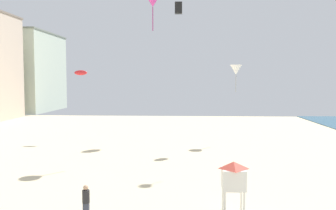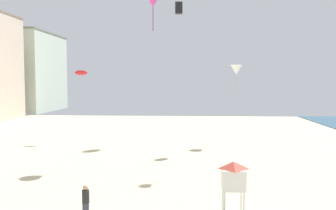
{
  "view_description": "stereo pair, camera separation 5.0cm",
  "coord_description": "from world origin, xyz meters",
  "px_view_note": "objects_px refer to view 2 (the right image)",
  "views": [
    {
      "loc": [
        4.76,
        -5.01,
        6.46
      ],
      "look_at": [
        3.56,
        17.86,
        4.88
      ],
      "focal_mm": 39.17,
      "sensor_mm": 36.0,
      "label": 1
    },
    {
      "loc": [
        4.81,
        -5.01,
        6.46
      ],
      "look_at": [
        3.56,
        17.86,
        4.88
      ],
      "focal_mm": 39.17,
      "sensor_mm": 36.0,
      "label": 2
    }
  ],
  "objects_px": {
    "kite_flyer": "(86,200)",
    "lifeguard_stand": "(233,176)",
    "kite_red_parafoil": "(81,73)",
    "kite_white_delta": "(236,70)",
    "kite_magenta_delta": "(153,0)",
    "kite_black_box": "(179,8)"
  },
  "relations": [
    {
      "from": "kite_flyer",
      "to": "kite_black_box",
      "type": "relative_size",
      "value": 1.31
    },
    {
      "from": "kite_magenta_delta",
      "to": "kite_red_parafoil",
      "type": "xyz_separation_m",
      "value": [
        -8.45,
        7.15,
        -6.02
      ]
    },
    {
      "from": "kite_flyer",
      "to": "kite_magenta_delta",
      "type": "relative_size",
      "value": 0.52
    },
    {
      "from": "kite_flyer",
      "to": "kite_magenta_delta",
      "type": "bearing_deg",
      "value": 7.88
    },
    {
      "from": "lifeguard_stand",
      "to": "kite_flyer",
      "type": "bearing_deg",
      "value": -162.12
    },
    {
      "from": "kite_flyer",
      "to": "kite_magenta_delta",
      "type": "distance_m",
      "value": 19.8
    },
    {
      "from": "kite_red_parafoil",
      "to": "kite_black_box",
      "type": "xyz_separation_m",
      "value": [
        10.42,
        2.57,
        7.23
      ]
    },
    {
      "from": "lifeguard_stand",
      "to": "kite_white_delta",
      "type": "relative_size",
      "value": 0.91
    },
    {
      "from": "kite_white_delta",
      "to": "kite_red_parafoil",
      "type": "bearing_deg",
      "value": 177.61
    },
    {
      "from": "kite_flyer",
      "to": "kite_red_parafoil",
      "type": "height_order",
      "value": "kite_red_parafoil"
    },
    {
      "from": "kite_flyer",
      "to": "lifeguard_stand",
      "type": "relative_size",
      "value": 0.64
    },
    {
      "from": "kite_flyer",
      "to": "kite_white_delta",
      "type": "bearing_deg",
      "value": -9.75
    },
    {
      "from": "kite_white_delta",
      "to": "kite_black_box",
      "type": "height_order",
      "value": "kite_black_box"
    },
    {
      "from": "kite_flyer",
      "to": "kite_red_parafoil",
      "type": "relative_size",
      "value": 1.19
    },
    {
      "from": "lifeguard_stand",
      "to": "kite_red_parafoil",
      "type": "height_order",
      "value": "kite_red_parafoil"
    },
    {
      "from": "kite_flyer",
      "to": "lifeguard_stand",
      "type": "height_order",
      "value": "lifeguard_stand"
    },
    {
      "from": "lifeguard_stand",
      "to": "kite_magenta_delta",
      "type": "distance_m",
      "value": 18.98
    },
    {
      "from": "kite_magenta_delta",
      "to": "kite_red_parafoil",
      "type": "distance_m",
      "value": 12.6
    },
    {
      "from": "kite_white_delta",
      "to": "kite_magenta_delta",
      "type": "distance_m",
      "value": 11.78
    },
    {
      "from": "kite_flyer",
      "to": "kite_white_delta",
      "type": "height_order",
      "value": "kite_white_delta"
    },
    {
      "from": "kite_black_box",
      "to": "lifeguard_stand",
      "type": "bearing_deg",
      "value": -82.32
    },
    {
      "from": "kite_white_delta",
      "to": "kite_magenta_delta",
      "type": "xyz_separation_m",
      "value": [
        -7.99,
        -6.47,
        5.75
      ]
    }
  ]
}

